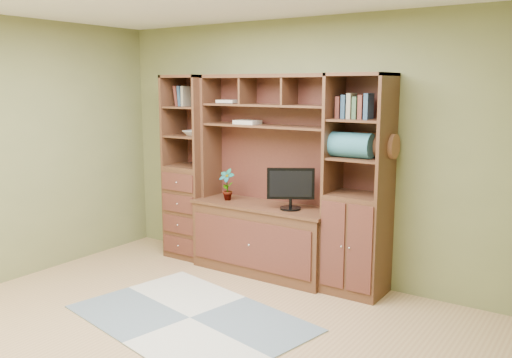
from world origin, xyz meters
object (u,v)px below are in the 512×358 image
Objects in this scene: center_hutch at (263,176)px; monitor at (291,181)px; left_tower at (191,167)px; right_tower at (358,186)px.

monitor is at bearing -5.72° from center_hutch.
left_tower is 1.00× the size of right_tower.
center_hutch and left_tower have the same top height.
center_hutch is 1.00× the size of right_tower.
monitor is at bearing -3.18° from left_tower.
center_hutch is 1.03m from right_tower.
center_hutch reaches higher than monitor.
right_tower is at bearing 2.23° from center_hutch.
monitor is at bearing -173.67° from right_tower.
center_hutch is at bearing 142.57° from monitor.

